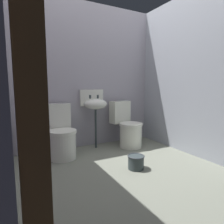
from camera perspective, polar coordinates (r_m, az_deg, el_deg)
ground_plane at (r=2.57m, az=3.21°, el=-17.36°), size 2.82×2.75×0.08m
wall_back at (r=3.44m, az=-7.39°, el=10.33°), size 2.82×0.10×2.43m
wall_left at (r=2.10m, az=-29.79°, el=11.28°), size 0.10×2.55×2.43m
wall_right at (r=3.25m, az=22.15°, el=10.03°), size 0.10×2.55×2.43m
wooden_door_post at (r=0.99m, az=-23.46°, el=17.03°), size 0.13×0.13×2.43m
toilet_left at (r=2.98m, az=-14.67°, el=-6.73°), size 0.42×0.61×0.78m
toilet_right at (r=3.42m, az=4.55°, el=-4.67°), size 0.46×0.64×0.78m
sink at (r=3.27m, az=-5.06°, el=2.45°), size 0.42×0.35×0.99m
bucket at (r=2.56m, az=7.05°, el=-14.32°), size 0.22×0.22×0.18m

